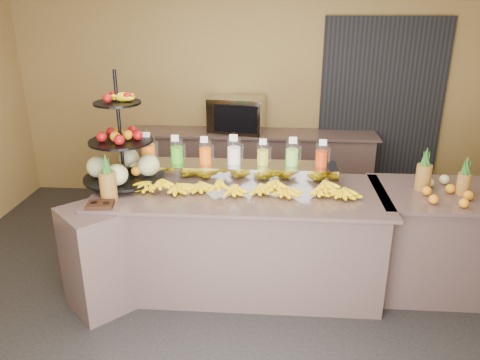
# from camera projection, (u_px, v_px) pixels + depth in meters

# --- Properties ---
(ground) EXTENTS (6.00, 6.00, 0.00)m
(ground) POSITION_uv_depth(u_px,v_px,m) (238.00, 303.00, 4.08)
(ground) COLOR black
(ground) RESTS_ON ground
(room_envelope) EXTENTS (6.04, 5.02, 2.82)m
(room_envelope) POSITION_uv_depth(u_px,v_px,m) (266.00, 72.00, 4.12)
(room_envelope) COLOR olive
(room_envelope) RESTS_ON ground
(buffet_counter) EXTENTS (2.75, 1.25, 0.93)m
(buffet_counter) POSITION_uv_depth(u_px,v_px,m) (227.00, 241.00, 4.16)
(buffet_counter) COLOR #876561
(buffet_counter) RESTS_ON ground
(right_counter) EXTENTS (1.08, 0.88, 0.93)m
(right_counter) POSITION_uv_depth(u_px,v_px,m) (431.00, 240.00, 4.17)
(right_counter) COLOR #876561
(right_counter) RESTS_ON ground
(back_ledge) EXTENTS (3.10, 0.55, 0.93)m
(back_ledge) POSITION_uv_depth(u_px,v_px,m) (251.00, 167.00, 6.01)
(back_ledge) COLOR #876561
(back_ledge) RESTS_ON ground
(pitcher_tray) EXTENTS (1.85, 0.30, 0.15)m
(pitcher_tray) POSITION_uv_depth(u_px,v_px,m) (234.00, 172.00, 4.26)
(pitcher_tray) COLOR gray
(pitcher_tray) RESTS_ON buffet_counter
(juice_pitcher_orange_a) EXTENTS (0.13, 0.13, 0.31)m
(juice_pitcher_orange_a) POSITION_uv_depth(u_px,v_px,m) (149.00, 151.00, 4.25)
(juice_pitcher_orange_a) COLOR silver
(juice_pitcher_orange_a) RESTS_ON pitcher_tray
(juice_pitcher_green) EXTENTS (0.12, 0.12, 0.28)m
(juice_pitcher_green) POSITION_uv_depth(u_px,v_px,m) (177.00, 152.00, 4.24)
(juice_pitcher_green) COLOR silver
(juice_pitcher_green) RESTS_ON pitcher_tray
(juice_pitcher_orange_b) EXTENTS (0.11, 0.12, 0.28)m
(juice_pitcher_orange_b) POSITION_uv_depth(u_px,v_px,m) (205.00, 153.00, 4.22)
(juice_pitcher_orange_b) COLOR silver
(juice_pitcher_orange_b) RESTS_ON pitcher_tray
(juice_pitcher_milk) EXTENTS (0.12, 0.13, 0.30)m
(juice_pitcher_milk) POSITION_uv_depth(u_px,v_px,m) (234.00, 153.00, 4.20)
(juice_pitcher_milk) COLOR silver
(juice_pitcher_milk) RESTS_ON pitcher_tray
(juice_pitcher_lemon) EXTENTS (0.11, 0.11, 0.26)m
(juice_pitcher_lemon) POSITION_uv_depth(u_px,v_px,m) (263.00, 155.00, 4.19)
(juice_pitcher_lemon) COLOR silver
(juice_pitcher_lemon) RESTS_ON pitcher_tray
(juice_pitcher_lime) EXTENTS (0.12, 0.12, 0.29)m
(juice_pitcher_lime) POSITION_uv_depth(u_px,v_px,m) (292.00, 155.00, 4.17)
(juice_pitcher_lime) COLOR silver
(juice_pitcher_lime) RESTS_ON pitcher_tray
(juice_pitcher_orange_c) EXTENTS (0.11, 0.12, 0.27)m
(juice_pitcher_orange_c) POSITION_uv_depth(u_px,v_px,m) (321.00, 156.00, 4.15)
(juice_pitcher_orange_c) COLOR silver
(juice_pitcher_orange_c) RESTS_ON pitcher_tray
(banana_heap) EXTENTS (1.95, 0.18, 0.16)m
(banana_heap) POSITION_uv_depth(u_px,v_px,m) (245.00, 185.00, 3.97)
(banana_heap) COLOR yellow
(banana_heap) RESTS_ON buffet_counter
(fruit_stand) EXTENTS (0.81, 0.81, 1.00)m
(fruit_stand) POSITION_uv_depth(u_px,v_px,m) (128.00, 156.00, 4.11)
(fruit_stand) COLOR black
(fruit_stand) RESTS_ON buffet_counter
(condiment_caddy) EXTENTS (0.23, 0.18, 0.03)m
(condiment_caddy) POSITION_uv_depth(u_px,v_px,m) (100.00, 205.00, 3.72)
(condiment_caddy) COLOR black
(condiment_caddy) RESTS_ON buffet_counter
(pineapple_left_a) EXTENTS (0.14, 0.14, 0.39)m
(pineapple_left_a) POSITION_uv_depth(u_px,v_px,m) (108.00, 183.00, 3.81)
(pineapple_left_a) COLOR brown
(pineapple_left_a) RESTS_ON buffet_counter
(pineapple_left_b) EXTENTS (0.14, 0.14, 0.41)m
(pineapple_left_b) POSITION_uv_depth(u_px,v_px,m) (148.00, 154.00, 4.48)
(pineapple_left_b) COLOR brown
(pineapple_left_b) RESTS_ON buffet_counter
(right_fruit_pile) EXTENTS (0.42, 0.40, 0.22)m
(right_fruit_pile) POSITION_uv_depth(u_px,v_px,m) (444.00, 188.00, 3.90)
(right_fruit_pile) COLOR brown
(right_fruit_pile) RESTS_ON right_counter
(oven_warmer) EXTENTS (0.71, 0.55, 0.44)m
(oven_warmer) POSITION_uv_depth(u_px,v_px,m) (237.00, 114.00, 5.77)
(oven_warmer) COLOR gray
(oven_warmer) RESTS_ON back_ledge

